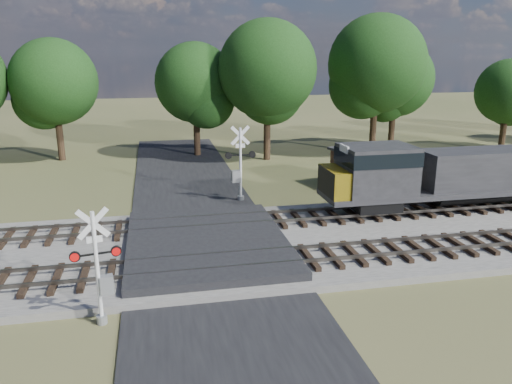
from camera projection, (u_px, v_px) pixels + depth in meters
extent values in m
plane|color=#47502A|center=(208.00, 255.00, 22.06)|extent=(160.00, 160.00, 0.00)
cube|color=gray|center=(410.00, 232.00, 24.45)|extent=(140.00, 10.00, 0.30)
cube|color=black|center=(208.00, 254.00, 22.05)|extent=(7.00, 60.00, 0.08)
cube|color=#262628|center=(207.00, 244.00, 22.44)|extent=(7.00, 9.00, 0.62)
cube|color=black|center=(262.00, 261.00, 20.46)|extent=(44.00, 2.60, 0.18)
cube|color=#565049|center=(448.00, 249.00, 21.31)|extent=(140.00, 0.08, 0.15)
cube|color=#565049|center=(431.00, 237.00, 22.66)|extent=(140.00, 0.08, 0.15)
cube|color=black|center=(241.00, 222.00, 25.17)|extent=(44.00, 2.60, 0.18)
cube|color=#565049|center=(394.00, 213.00, 26.02)|extent=(140.00, 0.08, 0.15)
cube|color=#565049|center=(382.00, 205.00, 27.37)|extent=(140.00, 0.08, 0.15)
cylinder|color=silver|center=(97.00, 269.00, 15.98)|extent=(0.14, 0.14, 3.90)
cylinder|color=gray|center=(102.00, 319.00, 16.47)|extent=(0.35, 0.35, 0.29)
cube|color=silver|center=(93.00, 223.00, 15.56)|extent=(1.01, 0.22, 1.02)
cube|color=silver|center=(93.00, 223.00, 15.56)|extent=(1.01, 0.22, 1.02)
cube|color=silver|center=(94.00, 239.00, 15.70)|extent=(0.48, 0.11, 0.21)
cube|color=black|center=(96.00, 254.00, 15.83)|extent=(1.55, 0.33, 0.06)
cylinder|color=red|center=(75.00, 257.00, 15.61)|extent=(0.36, 0.16, 0.35)
cylinder|color=red|center=(116.00, 251.00, 16.06)|extent=(0.36, 0.16, 0.35)
cube|color=gray|center=(107.00, 285.00, 16.23)|extent=(0.48, 0.36, 0.63)
cylinder|color=silver|center=(240.00, 165.00, 29.44)|extent=(0.16, 0.16, 4.43)
cylinder|color=gray|center=(241.00, 198.00, 29.99)|extent=(0.40, 0.40, 0.33)
cube|color=silver|center=(240.00, 135.00, 28.96)|extent=(1.16, 0.13, 1.16)
cube|color=silver|center=(240.00, 135.00, 28.96)|extent=(1.16, 0.13, 1.16)
cube|color=silver|center=(240.00, 146.00, 29.12)|extent=(0.55, 0.07, 0.24)
cube|color=black|center=(240.00, 155.00, 29.27)|extent=(1.77, 0.20, 0.07)
cylinder|color=red|center=(252.00, 154.00, 29.46)|extent=(0.41, 0.14, 0.40)
cylinder|color=red|center=(228.00, 156.00, 29.08)|extent=(0.41, 0.14, 0.40)
cube|color=gray|center=(236.00, 176.00, 29.54)|extent=(0.52, 0.37, 0.72)
cube|color=#4E2F21|center=(366.00, 170.00, 32.79)|extent=(4.20, 4.20, 2.39)
cube|color=#2E2F31|center=(368.00, 150.00, 32.44)|extent=(4.62, 4.62, 0.17)
cylinder|color=black|center=(59.00, 131.00, 40.79)|extent=(0.56, 0.56, 4.89)
sphere|color=black|center=(54.00, 82.00, 39.73)|extent=(6.85, 6.85, 6.85)
cylinder|color=black|center=(197.00, 128.00, 42.51)|extent=(0.56, 0.56, 4.76)
sphere|color=black|center=(195.00, 83.00, 41.47)|extent=(6.66, 6.66, 6.66)
cylinder|color=black|center=(267.00, 126.00, 40.89)|extent=(0.56, 0.56, 5.63)
sphere|color=black|center=(267.00, 69.00, 39.66)|extent=(7.89, 7.89, 7.89)
cylinder|color=black|center=(374.00, 120.00, 43.32)|extent=(0.56, 0.56, 5.91)
sphere|color=black|center=(377.00, 64.00, 42.04)|extent=(8.27, 8.27, 8.27)
cylinder|color=black|center=(392.00, 122.00, 45.85)|extent=(0.56, 0.56, 4.86)
sphere|color=black|center=(395.00, 79.00, 44.80)|extent=(6.80, 6.80, 6.80)
cylinder|color=black|center=(503.00, 128.00, 45.06)|extent=(0.56, 0.56, 4.06)
sphere|color=black|center=(508.00, 91.00, 44.18)|extent=(5.68, 5.68, 5.68)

